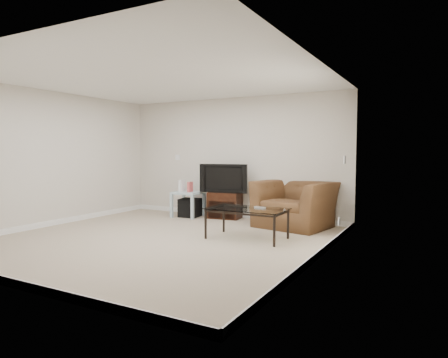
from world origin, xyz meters
The scene contains 18 objects.
floor centered at (0.00, 0.00, 0.00)m, with size 5.00×5.00×0.00m, color tan.
ceiling centered at (0.00, 0.00, 2.50)m, with size 5.00×5.00×0.00m, color white.
wall_back centered at (0.00, 2.50, 1.25)m, with size 5.00×0.02×2.50m, color silver.
wall_left centered at (-2.50, 0.00, 1.25)m, with size 0.02×5.00×2.50m, color silver.
wall_right centered at (2.50, 0.00, 1.25)m, with size 0.02×5.00×2.50m, color silver.
plate_back centered at (-1.40, 2.49, 1.25)m, with size 0.12×0.02×0.12m, color white.
plate_right_switch centered at (2.49, 1.60, 1.25)m, with size 0.02×0.09×0.13m, color white.
plate_right_outlet centered at (2.49, 1.30, 0.30)m, with size 0.02×0.08×0.12m, color white.
tv_stand centered at (-0.06, 2.28, 0.27)m, with size 0.65×0.45×0.54m, color black, non-canonical shape.
dvd_player centered at (-0.06, 2.24, 0.45)m, with size 0.35×0.24×0.05m, color black.
television centered at (-0.06, 2.25, 0.84)m, with size 0.95×0.19×0.59m, color black.
side_table centered at (-0.83, 2.05, 0.27)m, with size 0.56×0.56×0.54m, color #ADC8D2, non-canonical shape.
subwoofer centered at (-0.80, 2.07, 0.19)m, with size 0.39×0.39×0.39m, color black.
game_console centered at (-0.97, 2.02, 0.66)m, with size 0.06×0.18×0.25m, color white.
game_case centered at (-0.77, 2.03, 0.64)m, with size 0.06×0.16×0.21m, color #CC4C4C.
recliner centered at (1.51, 2.05, 0.56)m, with size 1.29×0.84×1.13m, color #4D3C1C.
coffee_table centered at (1.18, 0.72, 0.24)m, with size 1.24×0.70×0.49m, color black, non-canonical shape.
remote centered at (1.35, 0.83, 0.50)m, with size 0.19×0.05×0.02m, color #B2B2B7.
Camera 1 is at (3.86, -4.95, 1.39)m, focal length 32.00 mm.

